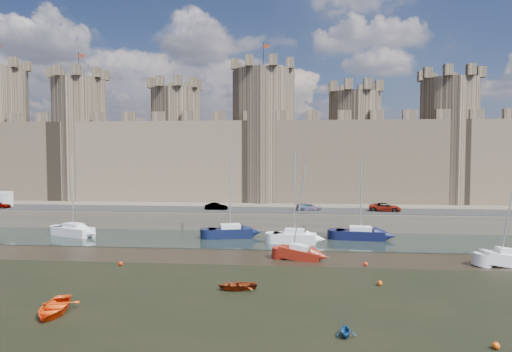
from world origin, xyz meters
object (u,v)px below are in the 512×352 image
Objects in this scene: car_1 at (216,207)px; car_2 at (309,207)px; car_0 at (0,205)px; dinghy_0 at (53,309)px; sailboat_2 at (294,237)px; sailboat_0 at (73,230)px; car_3 at (385,207)px; sailboat_3 at (360,234)px; sailboat_4 at (299,253)px; sailboat_5 at (508,258)px; sailboat_1 at (230,232)px.

car_1 is 0.86× the size of car_2.
car_1 is at bearing -81.83° from car_0.
sailboat_2 is at bearing 51.46° from dinghy_0.
sailboat_2 reaches higher than sailboat_0.
car_0 is 0.88× the size of dinghy_0.
sailboat_3 reaches higher than car_3.
car_3 is (24.71, 0.49, 0.09)m from car_1.
sailboat_0 is 37.51m from sailboat_3.
car_0 is at bearing 173.88° from sailboat_0.
sailboat_0 reaches higher than sailboat_4.
sailboat_4 is (45.77, -18.62, -2.35)m from car_0.
car_2 is 42.12m from dinghy_0.
sailboat_4 reaches higher than car_0.
car_1 is at bearing 49.42° from sailboat_0.
sailboat_5 reaches higher than car_0.
sailboat_0 is 30.86m from dinghy_0.
sailboat_0 reaches higher than sailboat_3.
sailboat_2 is 1.06× the size of sailboat_3.
dinghy_0 is (12.92, -28.02, -0.42)m from sailboat_0.
sailboat_0 is at bearing -111.01° from car_0.
car_3 is 10.29m from sailboat_3.
sailboat_2 is 8.93m from sailboat_3.
sailboat_0 is 1.00× the size of sailboat_3.
dinghy_0 is at bearing -135.10° from car_0.
sailboat_1 is (-21.27, -9.28, -2.27)m from car_3.
sailboat_3 is 13.71m from sailboat_4.
car_2 is 0.36× the size of sailboat_5.
car_0 is 0.32× the size of sailboat_3.
car_2 is 0.34× the size of sailboat_1.
car_1 is 37.74m from dinghy_0.
car_1 reaches higher than dinghy_0.
car_1 is 38.62m from sailboat_5.
sailboat_3 is at bearing -115.54° from car_1.
sailboat_5 is 40.93m from dinghy_0.
sailboat_0 is 51.36m from sailboat_5.
sailboat_5 is 2.78× the size of dinghy_0.
car_0 is at bearing 170.46° from sailboat_4.
sailboat_0 is 0.98× the size of sailboat_5.
sailboat_2 is (11.73, -11.63, -2.18)m from car_1.
sailboat_1 reaches higher than sailboat_3.
sailboat_5 is (20.42, -0.71, 0.03)m from sailboat_4.
sailboat_5 reaches higher than sailboat_0.
sailboat_4 is 24.41m from dinghy_0.
car_0 is at bearing 178.63° from sailboat_3.
car_1 is 0.30× the size of sailboat_2.
sailboat_2 reaches higher than dinghy_0.
sailboat_4 is at bearing -80.82° from sailboat_2.
car_0 is 0.87× the size of car_2.
sailboat_2 is at bearing 153.08° from sailboat_5.
sailboat_1 is at bearing 123.51° from car_3.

